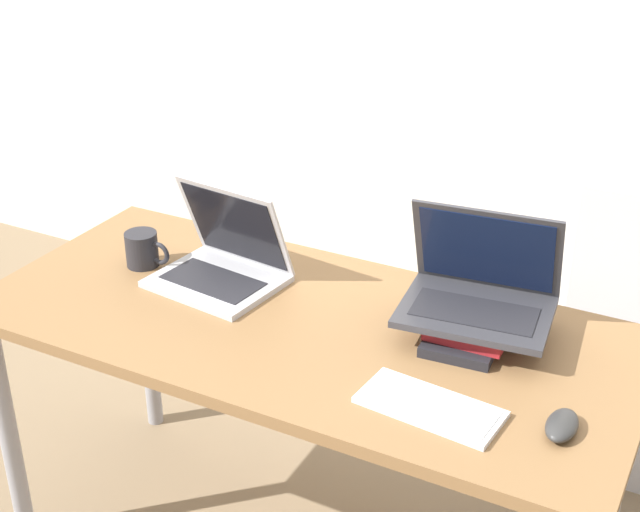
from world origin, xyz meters
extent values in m
cube|color=brown|center=(0.00, 0.35, 0.72)|extent=(1.55, 0.70, 0.03)
cylinder|color=gray|center=(-0.72, 0.06, 0.35)|extent=(0.05, 0.05, 0.71)
cylinder|color=gray|center=(-0.72, 0.64, 0.35)|extent=(0.05, 0.05, 0.71)
cylinder|color=gray|center=(0.72, 0.64, 0.35)|extent=(0.05, 0.05, 0.71)
cube|color=#B2B2B7|center=(-0.28, 0.41, 0.74)|extent=(0.33, 0.28, 0.02)
cube|color=#232328|center=(-0.28, 0.39, 0.75)|extent=(0.26, 0.16, 0.00)
cube|color=#B2B2B7|center=(-0.27, 0.49, 0.87)|extent=(0.31, 0.13, 0.23)
cube|color=black|center=(-0.27, 0.48, 0.87)|extent=(0.28, 0.11, 0.20)
cube|color=black|center=(0.36, 0.47, 0.75)|extent=(0.18, 0.28, 0.02)
cube|color=maroon|center=(0.38, 0.47, 0.78)|extent=(0.18, 0.21, 0.03)
cube|color=#333338|center=(0.38, 0.47, 0.80)|extent=(0.36, 0.28, 0.02)
cube|color=#232328|center=(0.38, 0.45, 0.81)|extent=(0.28, 0.16, 0.00)
cube|color=#333338|center=(0.37, 0.54, 0.92)|extent=(0.34, 0.14, 0.23)
cube|color=#0F1938|center=(0.37, 0.54, 0.92)|extent=(0.31, 0.12, 0.20)
cube|color=silver|center=(0.39, 0.17, 0.74)|extent=(0.30, 0.16, 0.01)
cube|color=silver|center=(0.39, 0.17, 0.75)|extent=(0.27, 0.13, 0.00)
ellipsoid|color=#2D2D2D|center=(0.64, 0.22, 0.75)|extent=(0.06, 0.11, 0.03)
cylinder|color=#232328|center=(-0.51, 0.41, 0.78)|extent=(0.08, 0.08, 0.09)
torus|color=#232328|center=(-0.45, 0.41, 0.78)|extent=(0.06, 0.01, 0.06)
camera|label=1|loc=(0.86, -1.21, 1.80)|focal=50.00mm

